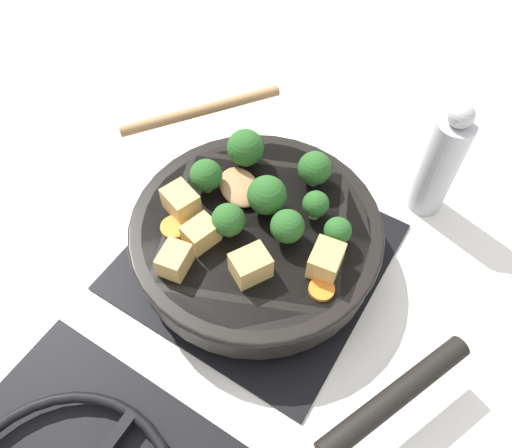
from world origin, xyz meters
TOP-DOWN VIEW (x-y plane):
  - ground_plane at (0.00, 0.00)m, footprint 2.40×2.40m
  - front_burner_grate at (0.00, 0.00)m, footprint 0.31×0.31m
  - skillet_pan at (-0.00, 0.00)m, footprint 0.43×0.34m
  - wooden_spoon at (0.12, -0.08)m, footprint 0.24×0.23m
  - tofu_cube_center_large at (-0.10, 0.01)m, footprint 0.04×0.04m
  - tofu_cube_near_handle at (-0.03, 0.06)m, footprint 0.05×0.05m
  - tofu_cube_east_chunk at (0.04, 0.05)m, footprint 0.04×0.04m
  - tofu_cube_west_chunk at (0.09, 0.03)m, footprint 0.05×0.04m
  - tofu_cube_back_piece at (0.04, 0.10)m, footprint 0.04×0.04m
  - broccoli_floret_near_spoon at (0.08, -0.01)m, footprint 0.04×0.04m
  - broccoli_floret_center_top at (0.02, 0.03)m, footprint 0.04×0.04m
  - broccoli_floret_east_rim at (-0.04, 0.00)m, footprint 0.04×0.04m
  - broccoli_floret_west_rim at (-0.09, -0.03)m, footprint 0.03×0.03m
  - broccoli_floret_north_edge at (-0.00, -0.02)m, footprint 0.05×0.05m
  - broccoli_floret_south_cluster at (0.06, -0.08)m, footprint 0.05×0.05m
  - broccoli_floret_mid_floret at (-0.03, -0.09)m, footprint 0.04×0.04m
  - broccoli_floret_small_inner at (-0.05, -0.05)m, footprint 0.03×0.03m
  - carrot_slice_orange_thin at (-0.11, 0.04)m, footprint 0.03×0.03m
  - carrot_slice_near_center at (0.08, 0.06)m, footprint 0.03×0.03m
  - pepper_mill at (-0.16, -0.20)m, footprint 0.05×0.05m

SIDE VIEW (x-z plane):
  - ground_plane at x=0.00m, z-range 0.00..0.00m
  - front_burner_grate at x=0.00m, z-range 0.00..0.03m
  - skillet_pan at x=0.00m, z-range 0.03..0.08m
  - carrot_slice_orange_thin at x=-0.11m, z-range 0.08..0.08m
  - carrot_slice_near_center at x=0.08m, z-range 0.08..0.08m
  - wooden_spoon at x=0.12m, z-range 0.07..0.09m
  - pepper_mill at x=-0.16m, z-range -0.01..0.18m
  - tofu_cube_back_piece at x=0.04m, z-range 0.08..0.10m
  - tofu_cube_east_chunk at x=0.04m, z-range 0.08..0.10m
  - tofu_cube_center_large at x=-0.10m, z-range 0.08..0.11m
  - tofu_cube_near_handle at x=-0.03m, z-range 0.08..0.11m
  - tofu_cube_west_chunk at x=0.09m, z-range 0.08..0.11m
  - broccoli_floret_west_rim at x=-0.09m, z-range 0.08..0.12m
  - broccoli_floret_small_inner at x=-0.05m, z-range 0.08..0.12m
  - broccoli_floret_center_top at x=0.02m, z-range 0.08..0.12m
  - broccoli_floret_east_rim at x=-0.04m, z-range 0.08..0.12m
  - broccoli_floret_near_spoon at x=0.08m, z-range 0.08..0.13m
  - broccoli_floret_mid_floret at x=-0.03m, z-range 0.08..0.13m
  - broccoli_floret_north_edge at x=0.00m, z-range 0.08..0.13m
  - broccoli_floret_south_cluster at x=0.06m, z-range 0.08..0.13m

